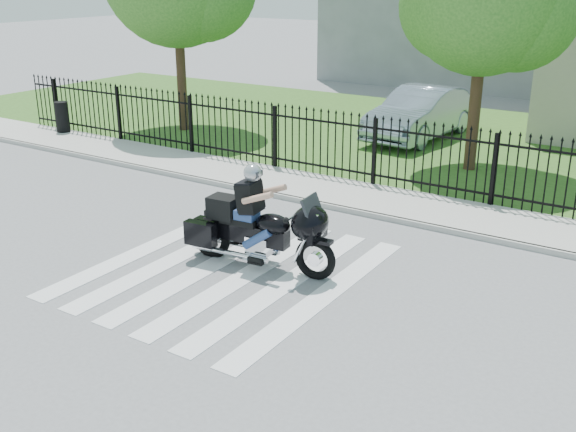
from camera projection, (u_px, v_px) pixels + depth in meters
The scene contains 9 objects.
ground at pixel (229, 270), 12.43m from camera, with size 120.00×120.00×0.00m, color slate.
crosswalk at pixel (229, 270), 12.43m from camera, with size 5.00×5.50×0.01m, color silver, non-canonical shape.
sidewalk at pixel (355, 196), 16.36m from camera, with size 40.00×2.00×0.12m, color #ADAAA3.
curb at pixel (335, 207), 15.57m from camera, with size 40.00×0.12×0.12m, color #ADAAA3.
grass_strip at pixel (454, 141), 21.91m from camera, with size 40.00×12.00×0.02m, color #31541D.
iron_fence at pixel (374, 154), 16.86m from camera, with size 26.00×0.04×1.80m.
motorcycle_rider at pixel (256, 225), 12.35m from camera, with size 3.03×1.09×2.01m.
parked_car at pixel (421, 113), 21.97m from camera, with size 1.74×5.00×1.65m, color #8C9CB0.
litter_bin at pixel (62, 117), 22.52m from camera, with size 0.45×0.45×1.01m, color black.
Camera 1 is at (7.06, -8.94, 5.18)m, focal length 42.00 mm.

